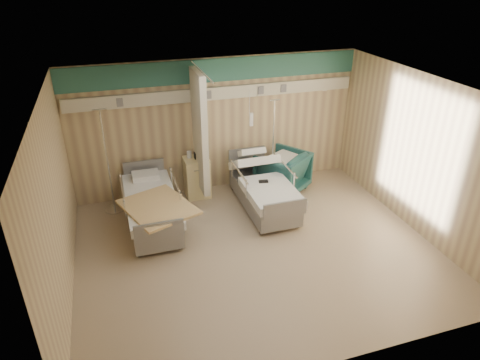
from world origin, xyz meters
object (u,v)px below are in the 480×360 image
object	(u,v)px
bedside_cabinet	(197,177)
visitor_armchair	(282,171)
bed_left	(152,211)
iv_stand_left	(112,191)
bed_right	(264,194)
iv_stand_right	(272,168)

from	to	relation	value
bedside_cabinet	visitor_armchair	distance (m)	1.82
bed_left	iv_stand_left	world-z (taller)	iv_stand_left
bed_right	bed_left	distance (m)	2.20
visitor_armchair	iv_stand_left	size ratio (longest dim) A/B	0.46
bed_right	iv_stand_right	xyz separation A→B (m)	(0.52, 0.88, 0.08)
bed_right	bed_left	size ratio (longest dim) A/B	1.00
bed_right	iv_stand_left	distance (m)	2.99
bed_right	iv_stand_left	size ratio (longest dim) A/B	1.03
bedside_cabinet	visitor_armchair	size ratio (longest dim) A/B	0.89
bed_right	iv_stand_right	bearing A→B (deg)	59.34
bed_right	iv_stand_right	distance (m)	1.03
bed_right	visitor_armchair	bearing A→B (deg)	42.71
bed_left	iv_stand_left	xyz separation A→B (m)	(-0.67, 0.80, 0.12)
bedside_cabinet	visitor_armchair	world-z (taller)	visitor_armchair
iv_stand_left	bedside_cabinet	bearing A→B (deg)	3.38
visitor_armchair	bed_right	bearing A→B (deg)	7.55
bed_right	bed_left	world-z (taller)	same
bed_left	visitor_armchair	bearing A→B (deg)	11.89
iv_stand_right	bedside_cabinet	bearing A→B (deg)	179.49
bed_right	bed_left	xyz separation A→B (m)	(-2.20, 0.00, 0.00)
bed_left	bedside_cabinet	distance (m)	1.39
bed_left	iv_stand_left	bearing A→B (deg)	130.22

